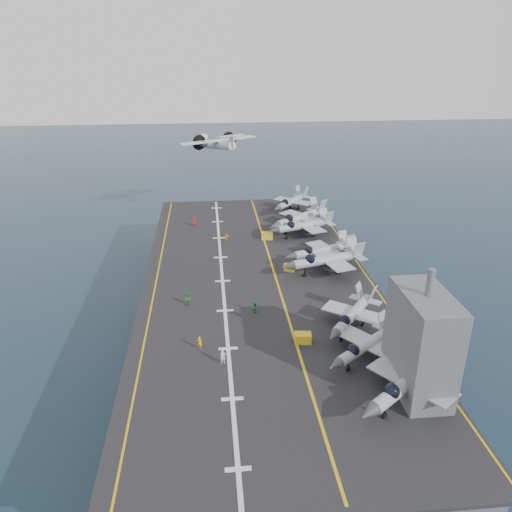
{
  "coord_description": "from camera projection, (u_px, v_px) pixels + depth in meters",
  "views": [
    {
      "loc": [
        -7.74,
        -74.8,
        46.97
      ],
      "look_at": [
        0.0,
        4.0,
        13.0
      ],
      "focal_mm": 35.0,
      "sensor_mm": 36.0,
      "label": 1
    }
  ],
  "objects": [
    {
      "name": "ground",
      "position": [
        258.0,
        333.0,
        87.63
      ],
      "size": [
        500.0,
        500.0,
        0.0
      ],
      "primitive_type": "plane",
      "color": "#142135",
      "rests_on": "ground"
    },
    {
      "name": "hull",
      "position": [
        258.0,
        308.0,
        85.65
      ],
      "size": [
        36.0,
        90.0,
        10.0
      ],
      "primitive_type": "cube",
      "color": "#56595E",
      "rests_on": "ground"
    },
    {
      "name": "flight_deck",
      "position": [
        258.0,
        281.0,
        83.6
      ],
      "size": [
        38.0,
        92.0,
        0.4
      ],
      "primitive_type": "cube",
      "color": "black",
      "rests_on": "hull"
    },
    {
      "name": "foul_line",
      "position": [
        276.0,
        279.0,
        83.79
      ],
      "size": [
        0.35,
        90.0,
        0.02
      ],
      "primitive_type": "cube",
      "color": "gold",
      "rests_on": "flight_deck"
    },
    {
      "name": "landing_centerline",
      "position": [
        223.0,
        281.0,
        82.98
      ],
      "size": [
        0.5,
        90.0,
        0.02
      ],
      "primitive_type": "cube",
      "color": "silver",
      "rests_on": "flight_deck"
    },
    {
      "name": "deck_edge_port",
      "position": [
        156.0,
        284.0,
        81.99
      ],
      "size": [
        0.25,
        90.0,
        0.02
      ],
      "primitive_type": "cube",
      "color": "gold",
      "rests_on": "flight_deck"
    },
    {
      "name": "deck_edge_stbd",
      "position": [
        366.0,
        275.0,
        85.18
      ],
      "size": [
        0.25,
        90.0,
        0.02
      ],
      "primitive_type": "cube",
      "color": "gold",
      "rests_on": "flight_deck"
    },
    {
      "name": "island_superstructure",
      "position": [
        423.0,
        331.0,
        54.48
      ],
      "size": [
        5.0,
        10.0,
        15.0
      ],
      "primitive_type": null,
      "color": "#56595E",
      "rests_on": "flight_deck"
    },
    {
      "name": "fighter_jet_0",
      "position": [
        408.0,
        381.0,
        54.34
      ],
      "size": [
        17.66,
        16.68,
        5.11
      ],
      "primitive_type": null,
      "color": "#909BA1",
      "rests_on": "flight_deck"
    },
    {
      "name": "fighter_jet_1",
      "position": [
        367.0,
        344.0,
        61.7
      ],
      "size": [
        15.48,
        14.67,
        4.48
      ],
      "primitive_type": null,
      "color": "gray",
      "rests_on": "flight_deck"
    },
    {
      "name": "fighter_jet_2",
      "position": [
        353.0,
        314.0,
        68.44
      ],
      "size": [
        15.15,
        15.96,
        4.62
      ],
      "primitive_type": null,
      "color": "gray",
      "rests_on": "flight_deck"
    },
    {
      "name": "fighter_jet_4",
      "position": [
        327.0,
        259.0,
        85.0
      ],
      "size": [
        17.38,
        13.93,
        5.27
      ],
      "primitive_type": null,
      "color": "gray",
      "rests_on": "flight_deck"
    },
    {
      "name": "fighter_jet_5",
      "position": [
        323.0,
        250.0,
        89.41
      ],
      "size": [
        16.12,
        13.43,
        4.78
      ],
      "primitive_type": null,
      "color": "#9BA3AC",
      "rests_on": "flight_deck"
    },
    {
      "name": "fighter_jet_6",
      "position": [
        304.0,
        225.0,
        101.28
      ],
      "size": [
        16.55,
        13.62,
        4.94
      ],
      "primitive_type": null,
      "color": "#9CA3AC",
      "rests_on": "flight_deck"
    },
    {
      "name": "fighter_jet_7",
      "position": [
        300.0,
        217.0,
        104.93
      ],
      "size": [
        19.15,
        18.28,
        5.55
      ],
      "primitive_type": null,
      "color": "#9FA7B0",
      "rests_on": "flight_deck"
    },
    {
      "name": "fighter_jet_8",
      "position": [
        292.0,
        201.0,
        116.87
      ],
      "size": [
        15.79,
        16.45,
        4.77
      ],
      "primitive_type": null,
      "color": "#9CA7AF",
      "rests_on": "flight_deck"
    },
    {
      "name": "tow_cart_a",
      "position": [
        303.0,
        338.0,
        65.83
      ],
      "size": [
        2.34,
        1.66,
        1.32
      ],
      "primitive_type": null,
      "color": "gold",
      "rests_on": "flight_deck"
    },
    {
      "name": "tow_cart_b",
      "position": [
        290.0,
        267.0,
        86.64
      ],
      "size": [
        2.21,
        1.82,
        1.14
      ],
      "primitive_type": null,
      "color": "yellow",
      "rests_on": "flight_deck"
    },
    {
      "name": "tow_cart_c",
      "position": [
        267.0,
        236.0,
        100.57
      ],
      "size": [
        2.42,
        1.72,
        1.36
      ],
      "primitive_type": null,
      "color": "gold",
      "rests_on": "flight_deck"
    },
    {
      "name": "crew_1",
      "position": [
        200.0,
        343.0,
        64.29
      ],
      "size": [
        1.28,
        1.08,
        1.82
      ],
      "primitive_type": "imported",
      "color": "#D5C00B",
      "rests_on": "flight_deck"
    },
    {
      "name": "crew_2",
      "position": [
        188.0,
        299.0,
        75.19
      ],
      "size": [
        1.22,
        0.88,
        1.91
      ],
      "primitive_type": "imported",
      "color": "#20862C",
      "rests_on": "flight_deck"
    },
    {
      "name": "crew_4",
      "position": [
        227.0,
        237.0,
        99.46
      ],
      "size": [
        1.05,
        0.76,
        1.64
      ],
      "primitive_type": "imported",
      "color": "yellow",
      "rests_on": "flight_deck"
    },
    {
      "name": "crew_5",
      "position": [
        194.0,
        221.0,
        107.96
      ],
      "size": [
        1.27,
        1.07,
        1.79
      ],
      "primitive_type": "imported",
      "color": "#B21919",
      "rests_on": "flight_deck"
    },
    {
      "name": "crew_6",
      "position": [
        223.0,
        357.0,
        61.32
      ],
      "size": [
        1.39,
        1.19,
        1.95
      ],
      "primitive_type": "imported",
      "color": "silver",
      "rests_on": "flight_deck"
    },
    {
      "name": "crew_7",
      "position": [
        255.0,
        307.0,
        73.15
      ],
      "size": [
        1.23,
        1.25,
        1.76
      ],
      "primitive_type": "imported",
      "color": "#268C33",
      "rests_on": "flight_deck"
    },
    {
      "name": "transport_plane",
      "position": [
        219.0,
        145.0,
        133.15
      ],
      "size": [
        26.73,
        23.9,
        5.25
      ],
      "primitive_type": null,
      "color": "silver"
    }
  ]
}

